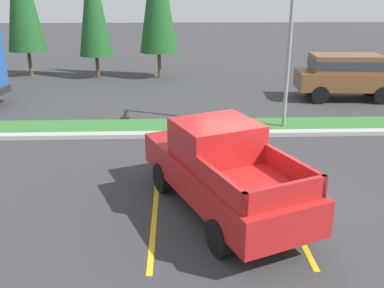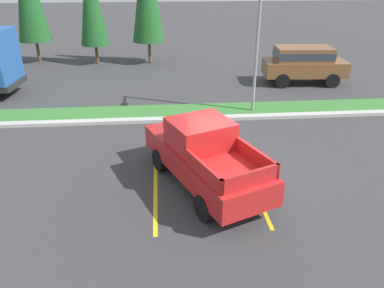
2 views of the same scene
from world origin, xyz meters
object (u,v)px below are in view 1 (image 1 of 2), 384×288
pickup_truck_main (221,169)px  street_light (293,18)px  suv_distant (346,73)px  cypress_tree_left_inner (93,1)px

pickup_truck_main → street_light: 7.46m
suv_distant → cypress_tree_left_inner: 14.08m
pickup_truck_main → cypress_tree_left_inner: cypress_tree_left_inner is taller
pickup_truck_main → suv_distant: (6.93, 10.54, 0.20)m
pickup_truck_main → street_light: size_ratio=0.81×
cypress_tree_left_inner → suv_distant: bearing=-24.8°
pickup_truck_main → street_light: bearing=63.7°
street_light → cypress_tree_left_inner: cypress_tree_left_inner is taller
suv_distant → cypress_tree_left_inner: size_ratio=0.65×
street_light → cypress_tree_left_inner: (-8.60, 10.15, 0.31)m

